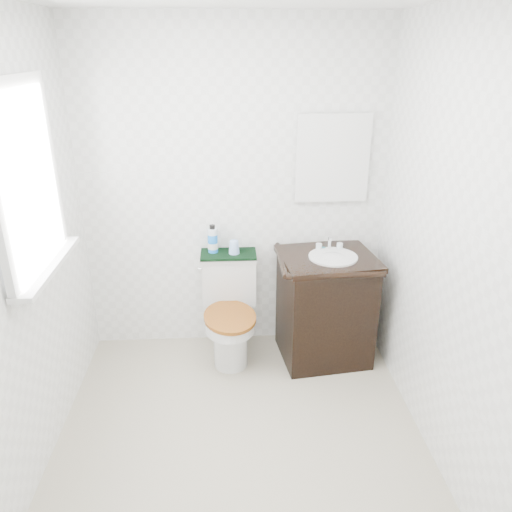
{
  "coord_description": "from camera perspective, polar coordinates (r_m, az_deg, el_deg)",
  "views": [
    {
      "loc": [
        -0.04,
        -2.28,
        2.19
      ],
      "look_at": [
        0.13,
        0.75,
        0.9
      ],
      "focal_mm": 35.0,
      "sensor_mm": 36.0,
      "label": 1
    }
  ],
  "objects": [
    {
      "name": "cup",
      "position": [
        3.63,
        -2.52,
        1.03
      ],
      "size": [
        0.08,
        0.08,
        0.1
      ],
      "primitive_type": "cone",
      "color": "#99BDFA",
      "rests_on": "towel"
    },
    {
      "name": "wall_right",
      "position": [
        2.74,
        21.63,
        0.16
      ],
      "size": [
        0.0,
        2.4,
        2.4
      ],
      "primitive_type": "plane",
      "rotation": [
        1.57,
        0.0,
        -1.57
      ],
      "color": "white",
      "rests_on": "ground"
    },
    {
      "name": "vanity",
      "position": [
        3.7,
        7.91,
        -5.55
      ],
      "size": [
        0.72,
        0.64,
        0.92
      ],
      "color": "black",
      "rests_on": "floor"
    },
    {
      "name": "towel",
      "position": [
        3.66,
        -3.17,
        0.22
      ],
      "size": [
        0.41,
        0.22,
        0.02
      ],
      "primitive_type": "cube",
      "color": "black",
      "rests_on": "toilet"
    },
    {
      "name": "toilet",
      "position": [
        3.74,
        -3.01,
        -6.67
      ],
      "size": [
        0.42,
        0.64,
        0.77
      ],
      "color": "silver",
      "rests_on": "floor"
    },
    {
      "name": "soap_bar",
      "position": [
        3.65,
        7.59,
        0.92
      ],
      "size": [
        0.07,
        0.04,
        0.02
      ],
      "primitive_type": "ellipsoid",
      "color": "#196D7A",
      "rests_on": "vanity"
    },
    {
      "name": "wall_back",
      "position": [
        3.62,
        -2.53,
        7.14
      ],
      "size": [
        2.4,
        0.0,
        2.4
      ],
      "primitive_type": "plane",
      "rotation": [
        1.57,
        0.0,
        0.0
      ],
      "color": "white",
      "rests_on": "ground"
    },
    {
      "name": "wall_left",
      "position": [
        2.7,
        -26.06,
        -0.9
      ],
      "size": [
        0.0,
        2.4,
        2.4
      ],
      "primitive_type": "plane",
      "rotation": [
        1.57,
        0.0,
        1.57
      ],
      "color": "white",
      "rests_on": "ground"
    },
    {
      "name": "mirror",
      "position": [
        3.61,
        8.76,
        10.95
      ],
      "size": [
        0.5,
        0.02,
        0.6
      ],
      "primitive_type": "cube",
      "color": "silver",
      "rests_on": "wall_back"
    },
    {
      "name": "trash_bin",
      "position": [
        3.98,
        4.31,
        -8.0
      ],
      "size": [
        0.19,
        0.16,
        0.27
      ],
      "color": "white",
      "rests_on": "floor"
    },
    {
      "name": "wall_front",
      "position": [
        1.47,
        -0.79,
        -19.31
      ],
      "size": [
        2.4,
        0.0,
        2.4
      ],
      "primitive_type": "plane",
      "rotation": [
        -1.57,
        0.0,
        0.0
      ],
      "color": "white",
      "rests_on": "ground"
    },
    {
      "name": "mouthwash_bottle",
      "position": [
        3.65,
        -4.97,
        1.86
      ],
      "size": [
        0.07,
        0.07,
        0.21
      ],
      "color": "blue",
      "rests_on": "towel"
    },
    {
      "name": "floor",
      "position": [
        3.16,
        -1.72,
        -20.8
      ],
      "size": [
        2.4,
        2.4,
        0.0
      ],
      "primitive_type": "plane",
      "color": "#A8A287",
      "rests_on": "ground"
    },
    {
      "name": "window",
      "position": [
        2.81,
        -24.92,
        7.74
      ],
      "size": [
        0.02,
        0.7,
        0.9
      ],
      "primitive_type": "cube",
      "color": "white",
      "rests_on": "wall_left"
    }
  ]
}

